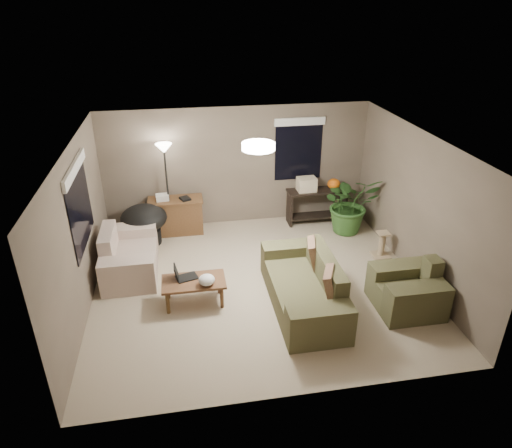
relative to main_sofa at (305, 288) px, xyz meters
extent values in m
plane|color=tan|center=(-0.64, 0.69, -0.29)|extent=(5.50, 5.50, 0.00)
plane|color=white|center=(-0.64, 0.69, 2.21)|extent=(5.50, 5.50, 0.00)
plane|color=#6D5E50|center=(-0.64, 3.19, 0.96)|extent=(5.50, 0.00, 5.50)
plane|color=#6D5E50|center=(-0.64, -1.81, 0.96)|extent=(5.50, 0.00, 5.50)
plane|color=#6D5E50|center=(-3.39, 0.69, 0.96)|extent=(0.00, 5.00, 5.00)
plane|color=#6D5E50|center=(2.11, 0.69, 0.96)|extent=(0.00, 5.00, 5.00)
cube|color=#4C4A2E|center=(-0.04, 0.00, -0.08)|extent=(0.95, 1.48, 0.42)
cube|color=#4A482C|center=(0.32, 0.00, 0.34)|extent=(0.22, 1.48, 0.43)
cube|color=#47452A|center=(-0.04, -0.92, 0.01)|extent=(0.95, 0.36, 0.60)
cube|color=brown|center=(-0.04, 0.92, 0.01)|extent=(0.95, 0.36, 0.60)
cube|color=#8C7251|center=(0.26, -0.45, 0.36)|extent=(0.40, 0.51, 0.47)
cube|color=#8C7251|center=(0.26, 0.45, 0.36)|extent=(0.34, 0.49, 0.47)
cube|color=beige|center=(-2.80, 1.47, -0.08)|extent=(0.90, 0.88, 0.42)
cube|color=beige|center=(-3.14, 1.47, 0.34)|extent=(0.22, 0.88, 0.43)
cube|color=beige|center=(-2.80, 0.85, 0.01)|extent=(0.90, 0.36, 0.60)
cube|color=beige|center=(-2.80, 2.09, 0.01)|extent=(0.90, 0.36, 0.60)
cube|color=brown|center=(1.54, -0.35, -0.08)|extent=(0.95, 0.28, 0.42)
cube|color=#49482C|center=(1.91, -0.35, 0.34)|extent=(0.22, 0.28, 0.43)
cube|color=#46452A|center=(1.54, -0.67, 0.01)|extent=(0.95, 0.36, 0.60)
cube|color=brown|center=(1.54, -0.03, 0.01)|extent=(0.95, 0.36, 0.60)
cube|color=brown|center=(-1.74, 0.33, 0.11)|extent=(1.00, 0.55, 0.04)
cylinder|color=brown|center=(-2.16, 0.13, -0.10)|extent=(0.06, 0.06, 0.38)
cylinder|color=brown|center=(-1.32, 0.13, -0.10)|extent=(0.06, 0.06, 0.38)
cylinder|color=brown|center=(-2.16, 0.53, -0.10)|extent=(0.06, 0.06, 0.38)
cylinder|color=brown|center=(-1.32, 0.53, -0.10)|extent=(0.06, 0.06, 0.38)
cube|color=black|center=(-1.84, 0.43, 0.13)|extent=(0.38, 0.31, 0.02)
cube|color=black|center=(-2.00, 0.43, 0.25)|extent=(0.07, 0.23, 0.22)
ellipsoid|color=white|center=(-1.54, 0.18, 0.22)|extent=(0.31, 0.29, 0.18)
cube|color=brown|center=(-1.96, 2.86, 0.06)|extent=(1.05, 0.45, 0.71)
cube|color=brown|center=(-1.96, 2.86, 0.44)|extent=(1.10, 0.50, 0.04)
cube|color=silver|center=(-2.21, 2.86, 0.52)|extent=(0.27, 0.22, 0.12)
cube|color=black|center=(-1.76, 2.81, 0.48)|extent=(0.25, 0.27, 0.04)
cube|color=black|center=(1.03, 2.85, 0.44)|extent=(1.30, 0.40, 0.04)
cube|color=black|center=(0.43, 2.85, 0.06)|extent=(0.05, 0.38, 0.71)
cube|color=black|center=(1.63, 2.85, 0.06)|extent=(0.05, 0.38, 0.71)
cube|color=black|center=(1.03, 2.85, -0.14)|extent=(1.25, 0.36, 0.03)
ellipsoid|color=orange|center=(1.38, 2.85, 0.57)|extent=(0.29, 0.29, 0.22)
cube|color=beige|center=(0.78, 2.85, 0.60)|extent=(0.40, 0.30, 0.29)
cylinder|color=black|center=(-2.59, 2.50, -0.14)|extent=(0.60, 0.60, 0.30)
ellipsoid|color=black|center=(-2.59, 2.50, 0.26)|extent=(1.11, 1.11, 0.50)
cylinder|color=black|center=(-2.09, 2.86, -0.28)|extent=(0.28, 0.28, 0.02)
cylinder|color=black|center=(-2.09, 2.86, 0.61)|extent=(0.04, 0.04, 1.78)
cone|color=white|center=(-2.09, 2.86, 1.53)|extent=(0.32, 0.32, 0.18)
cylinder|color=white|center=(-0.64, 0.69, 2.15)|extent=(0.50, 0.50, 0.10)
imported|color=#2D5923|center=(1.57, 2.31, 0.19)|extent=(1.13, 1.25, 0.98)
cube|color=tan|center=(1.83, 1.21, -0.28)|extent=(0.32, 0.32, 0.03)
cylinder|color=tan|center=(1.83, 1.21, -0.04)|extent=(0.12, 0.12, 0.44)
cube|color=tan|center=(1.83, 1.21, 0.19)|extent=(0.22, 0.22, 0.03)
cube|color=black|center=(-3.37, 0.99, 1.26)|extent=(0.01, 1.50, 1.30)
cube|color=white|center=(-3.35, 0.99, 1.86)|extent=(0.05, 1.56, 0.16)
cube|color=black|center=(0.66, 3.18, 1.26)|extent=(1.00, 0.01, 1.30)
cube|color=white|center=(0.66, 3.16, 1.86)|extent=(1.06, 0.05, 0.16)
camera|label=1|loc=(-1.79, -5.76, 4.15)|focal=32.00mm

